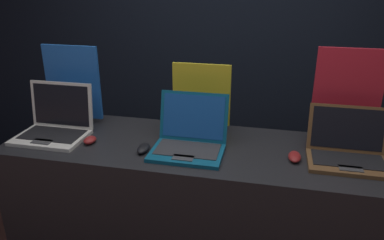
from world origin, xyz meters
The scene contains 11 objects.
wall_back centered at (0.00, 1.81, 1.40)m, with size 8.00×0.05×2.80m.
display_counter centered at (0.00, 0.33, 0.49)m, with size 2.07×0.66×0.98m.
laptop_front centered at (-0.80, 0.29, 1.05)m, with size 0.39×0.31×0.29m.
mouse_front centered at (-0.56, 0.23, 1.00)m, with size 0.06×0.09×0.04m.
promo_stand_front centered at (-0.80, 0.54, 1.21)m, with size 0.36×0.07×0.48m.
laptop_middle centered at (0.00, 0.28, 1.04)m, with size 0.38×0.35×0.28m.
mouse_middle centered at (-0.23, 0.20, 1.00)m, with size 0.06×0.12×0.03m.
promo_stand_middle centered at (0.00, 0.60, 1.17)m, with size 0.35×0.07×0.40m.
laptop_back centered at (0.80, 0.33, 1.04)m, with size 0.39×0.30×0.26m.
mouse_back centered at (0.55, 0.27, 1.00)m, with size 0.06×0.12×0.04m.
promo_stand_back centered at (0.80, 0.56, 1.23)m, with size 0.35×0.07×0.53m.
Camera 1 is at (0.41, -1.49, 1.87)m, focal length 35.00 mm.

